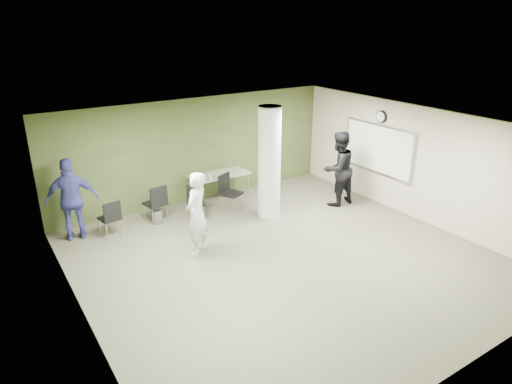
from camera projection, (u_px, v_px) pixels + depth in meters
floor at (284, 258)px, 9.60m from camera, size 8.00×8.00×0.00m
ceiling at (287, 128)px, 8.58m from camera, size 8.00×8.00×0.00m
wall_back at (196, 150)px, 12.21m from camera, size 8.00×2.80×0.02m
wall_left at (77, 249)px, 7.05m from camera, size 0.02×8.00×2.80m
wall_right_cream at (417, 163)px, 11.13m from camera, size 0.02×8.00×2.80m
column at (269, 163)px, 11.16m from camera, size 0.56×0.56×2.80m
whiteboard at (378, 149)px, 11.99m from camera, size 0.05×2.30×1.30m
wall_clock at (381, 117)px, 11.68m from camera, size 0.06×0.32×0.32m
folding_table at (219, 176)px, 12.32m from camera, size 1.62×0.71×1.02m
wastebasket at (157, 217)px, 11.19m from camera, size 0.27×0.27×0.31m
chair_back_left at (111, 216)px, 10.40m from camera, size 0.50×0.50×0.87m
chair_back_right at (157, 201)px, 11.09m from camera, size 0.54×0.54×0.96m
chair_table_left at (195, 199)px, 11.38m from camera, size 0.53×0.53×0.84m
chair_table_right at (228, 189)px, 11.81m from camera, size 0.64×0.64×0.96m
woman_white at (197, 214)px, 9.51m from camera, size 0.79×0.75×1.82m
man_black at (338, 169)px, 12.02m from camera, size 1.00×0.80×2.00m
man_blue at (72, 200)px, 10.13m from camera, size 1.20×0.71×1.91m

